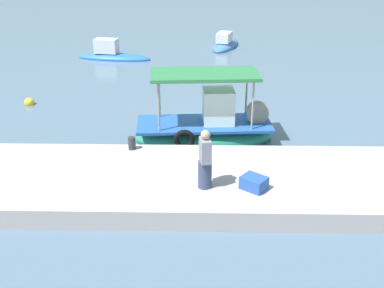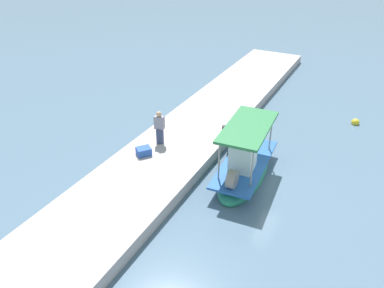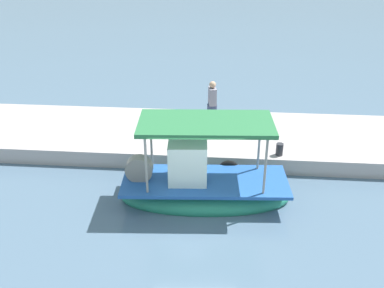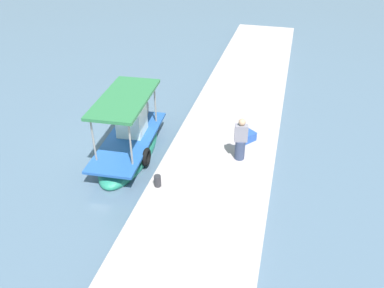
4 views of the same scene
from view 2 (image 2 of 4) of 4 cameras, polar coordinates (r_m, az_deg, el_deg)
ground_plane at (r=17.27m, az=9.24°, el=-5.51°), size 120.00×120.00×0.00m
dock_quay at (r=18.56m, az=-3.19°, el=-1.31°), size 36.00×4.13×0.57m
main_fishing_boat at (r=17.22m, az=7.88°, el=-3.55°), size 5.19×2.21×2.93m
fisherman_near_bollard at (r=18.54m, az=-4.92°, el=2.32°), size 0.44×0.52×1.70m
mooring_bollard at (r=19.66m, az=4.87°, el=2.19°), size 0.24×0.24×0.42m
cargo_crate at (r=17.90m, az=-7.31°, el=-1.09°), size 0.83×0.81×0.36m
marker_buoy at (r=23.78m, az=23.45°, el=3.00°), size 0.45×0.45×0.45m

